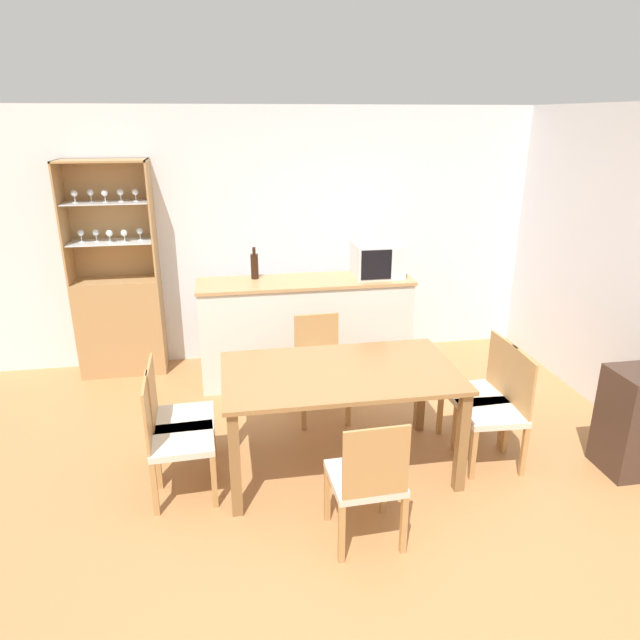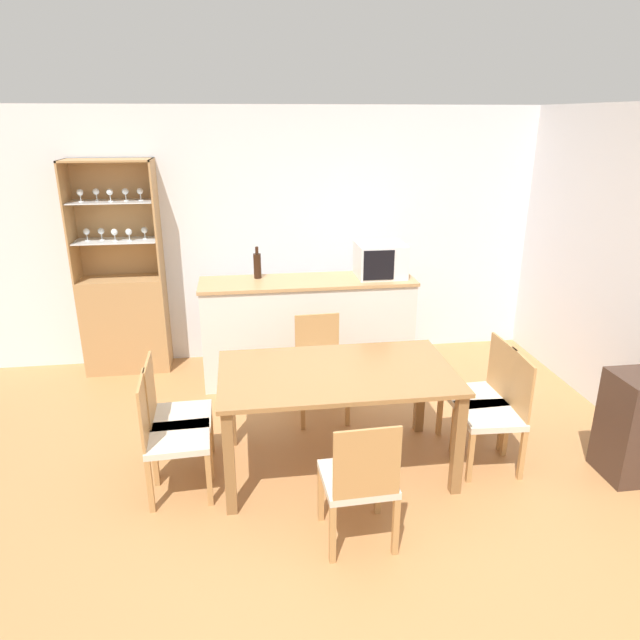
{
  "view_description": "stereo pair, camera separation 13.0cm",
  "coord_description": "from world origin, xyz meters",
  "px_view_note": "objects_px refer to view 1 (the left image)",
  "views": [
    {
      "loc": [
        -0.65,
        -3.14,
        2.44
      ],
      "look_at": [
        0.09,
        1.17,
        0.87
      ],
      "focal_mm": 32.0,
      "sensor_mm": 36.0,
      "label": 1
    },
    {
      "loc": [
        -0.53,
        -3.16,
        2.44
      ],
      "look_at": [
        0.09,
        1.17,
        0.87
      ],
      "focal_mm": 32.0,
      "sensor_mm": 36.0,
      "label": 2
    }
  ],
  "objects_px": {
    "dining_table": "(340,384)",
    "dining_chair_side_left_far": "(177,418)",
    "dining_chair_side_left_near": "(175,439)",
    "microwave": "(377,260)",
    "display_cabinet": "(120,312)",
    "dining_chair_side_right_far": "(480,392)",
    "dining_chair_side_right_near": "(498,410)",
    "wine_bottle": "(255,266)",
    "dining_chair_head_far": "(320,368)",
    "dining_chair_head_near": "(367,480)"
  },
  "relations": [
    {
      "from": "dining_table",
      "to": "dining_chair_side_left_far",
      "type": "xyz_separation_m",
      "value": [
        -1.14,
        0.14,
        -0.24
      ]
    },
    {
      "from": "dining_chair_side_left_near",
      "to": "microwave",
      "type": "distance_m",
      "value": 2.62
    },
    {
      "from": "display_cabinet",
      "to": "dining_chair_side_right_far",
      "type": "xyz_separation_m",
      "value": [
        2.93,
        -1.89,
        -0.19
      ]
    },
    {
      "from": "display_cabinet",
      "to": "dining_chair_side_left_near",
      "type": "relative_size",
      "value": 2.4
    },
    {
      "from": "dining_table",
      "to": "dining_chair_side_right_far",
      "type": "height_order",
      "value": "dining_chair_side_right_far"
    },
    {
      "from": "dining_table",
      "to": "dining_chair_side_left_near",
      "type": "bearing_deg",
      "value": -172.77
    },
    {
      "from": "dining_chair_side_right_far",
      "to": "dining_chair_side_right_near",
      "type": "bearing_deg",
      "value": 178.02
    },
    {
      "from": "dining_chair_side_right_near",
      "to": "wine_bottle",
      "type": "distance_m",
      "value": 2.54
    },
    {
      "from": "dining_chair_side_right_far",
      "to": "dining_chair_side_left_far",
      "type": "height_order",
      "value": "same"
    },
    {
      "from": "microwave",
      "to": "display_cabinet",
      "type": "bearing_deg",
      "value": 169.82
    },
    {
      "from": "dining_table",
      "to": "dining_chair_head_far",
      "type": "distance_m",
      "value": 0.83
    },
    {
      "from": "dining_chair_side_right_near",
      "to": "dining_chair_side_left_near",
      "type": "bearing_deg",
      "value": 93.07
    },
    {
      "from": "display_cabinet",
      "to": "dining_chair_side_right_near",
      "type": "xyz_separation_m",
      "value": [
        2.93,
        -2.18,
        -0.19
      ]
    },
    {
      "from": "display_cabinet",
      "to": "dining_chair_side_left_near",
      "type": "distance_m",
      "value": 2.28
    },
    {
      "from": "display_cabinet",
      "to": "dining_table",
      "type": "height_order",
      "value": "display_cabinet"
    },
    {
      "from": "dining_table",
      "to": "display_cabinet",
      "type": "bearing_deg",
      "value": 131.38
    },
    {
      "from": "dining_chair_head_near",
      "to": "dining_chair_side_right_near",
      "type": "bearing_deg",
      "value": 27.69
    },
    {
      "from": "display_cabinet",
      "to": "dining_chair_side_left_near",
      "type": "xyz_separation_m",
      "value": [
        0.65,
        -2.18,
        -0.19
      ]
    },
    {
      "from": "microwave",
      "to": "dining_chair_side_left_near",
      "type": "bearing_deg",
      "value": -136.54
    },
    {
      "from": "dining_chair_head_near",
      "to": "dining_chair_side_left_far",
      "type": "xyz_separation_m",
      "value": [
        -1.14,
        0.94,
        0.0
      ]
    },
    {
      "from": "dining_chair_side_left_near",
      "to": "dining_chair_side_left_far",
      "type": "xyz_separation_m",
      "value": [
        -0.0,
        0.29,
        0.0
      ]
    },
    {
      "from": "dining_chair_side_right_near",
      "to": "wine_bottle",
      "type": "xyz_separation_m",
      "value": [
        -1.61,
        1.83,
        0.69
      ]
    },
    {
      "from": "dining_chair_side_right_near",
      "to": "wine_bottle",
      "type": "relative_size",
      "value": 2.87
    },
    {
      "from": "display_cabinet",
      "to": "dining_chair_side_left_far",
      "type": "distance_m",
      "value": 2.01
    },
    {
      "from": "dining_table",
      "to": "dining_chair_side_left_far",
      "type": "height_order",
      "value": "dining_chair_side_left_far"
    },
    {
      "from": "dining_chair_head_near",
      "to": "dining_chair_side_left_far",
      "type": "relative_size",
      "value": 1.0
    },
    {
      "from": "display_cabinet",
      "to": "dining_chair_side_right_near",
      "type": "relative_size",
      "value": 2.4
    },
    {
      "from": "dining_chair_side_right_near",
      "to": "dining_chair_head_near",
      "type": "xyz_separation_m",
      "value": [
        -1.14,
        -0.65,
        0.0
      ]
    },
    {
      "from": "dining_chair_side_right_near",
      "to": "dining_table",
      "type": "bearing_deg",
      "value": 85.83
    },
    {
      "from": "dining_chair_side_right_near",
      "to": "dining_chair_head_near",
      "type": "height_order",
      "value": "same"
    },
    {
      "from": "dining_chair_side_left_near",
      "to": "microwave",
      "type": "xyz_separation_m",
      "value": [
        1.83,
        1.73,
        0.72
      ]
    },
    {
      "from": "dining_chair_side_left_near",
      "to": "wine_bottle",
      "type": "bearing_deg",
      "value": 157.19
    },
    {
      "from": "dining_table",
      "to": "dining_chair_side_right_near",
      "type": "distance_m",
      "value": 1.17
    },
    {
      "from": "dining_chair_head_near",
      "to": "display_cabinet",
      "type": "bearing_deg",
      "value": 120.2
    },
    {
      "from": "dining_chair_head_far",
      "to": "wine_bottle",
      "type": "height_order",
      "value": "wine_bottle"
    },
    {
      "from": "dining_chair_side_left_near",
      "to": "dining_chair_side_left_far",
      "type": "bearing_deg",
      "value": 177.26
    },
    {
      "from": "dining_table",
      "to": "microwave",
      "type": "xyz_separation_m",
      "value": [
        0.69,
        1.59,
        0.49
      ]
    },
    {
      "from": "dining_chair_side_right_far",
      "to": "microwave",
      "type": "bearing_deg",
      "value": 15.47
    },
    {
      "from": "dining_chair_head_far",
      "to": "microwave",
      "type": "distance_m",
      "value": 1.27
    },
    {
      "from": "dining_chair_head_near",
      "to": "wine_bottle",
      "type": "xyz_separation_m",
      "value": [
        -0.47,
        2.48,
        0.69
      ]
    },
    {
      "from": "display_cabinet",
      "to": "dining_chair_side_right_near",
      "type": "distance_m",
      "value": 3.66
    },
    {
      "from": "dining_chair_side_right_far",
      "to": "wine_bottle",
      "type": "height_order",
      "value": "wine_bottle"
    },
    {
      "from": "dining_chair_head_far",
      "to": "microwave",
      "type": "height_order",
      "value": "microwave"
    },
    {
      "from": "dining_table",
      "to": "wine_bottle",
      "type": "bearing_deg",
      "value": 105.65
    },
    {
      "from": "dining_chair_head_far",
      "to": "wine_bottle",
      "type": "xyz_separation_m",
      "value": [
        -0.47,
        0.89,
        0.69
      ]
    },
    {
      "from": "display_cabinet",
      "to": "dining_table",
      "type": "xyz_separation_m",
      "value": [
        1.79,
        -2.03,
        0.04
      ]
    },
    {
      "from": "wine_bottle",
      "to": "display_cabinet",
      "type": "bearing_deg",
      "value": 165.28
    },
    {
      "from": "dining_table",
      "to": "dining_chair_side_left_far",
      "type": "relative_size",
      "value": 1.89
    },
    {
      "from": "dining_chair_head_far",
      "to": "microwave",
      "type": "bearing_deg",
      "value": -133.28
    },
    {
      "from": "dining_chair_head_near",
      "to": "dining_chair_side_left_near",
      "type": "xyz_separation_m",
      "value": [
        -1.14,
        0.65,
        0.0
      ]
    }
  ]
}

